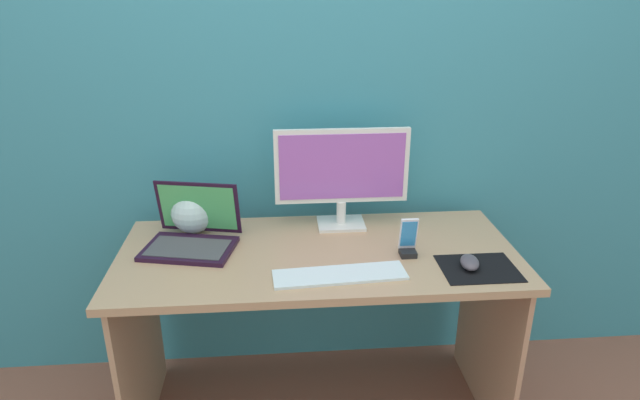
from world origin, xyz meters
name	(u,v)px	position (x,y,z in m)	size (l,w,h in m)	color
wall_back	(310,80)	(0.00, 0.40, 1.25)	(6.00, 0.04, 2.50)	teal
desk	(318,288)	(0.00, 0.00, 0.57)	(1.40, 0.62, 0.72)	tan
monitor	(342,173)	(0.11, 0.21, 0.94)	(0.50, 0.14, 0.38)	white
laptop	(192,234)	(-0.44, 0.08, 0.77)	(0.35, 0.31, 0.22)	black
fishbowl	(193,212)	(-0.45, 0.21, 0.80)	(0.16, 0.16, 0.16)	silver
keyboard_external	(340,275)	(0.06, -0.18, 0.73)	(0.43, 0.11, 0.01)	white
mousepad	(478,268)	(0.52, -0.17, 0.72)	(0.25, 0.20, 0.00)	black
mouse	(470,262)	(0.49, -0.16, 0.74)	(0.06, 0.10, 0.04)	#504752
phone_in_dock	(408,242)	(0.31, -0.05, 0.77)	(0.06, 0.05, 0.14)	black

